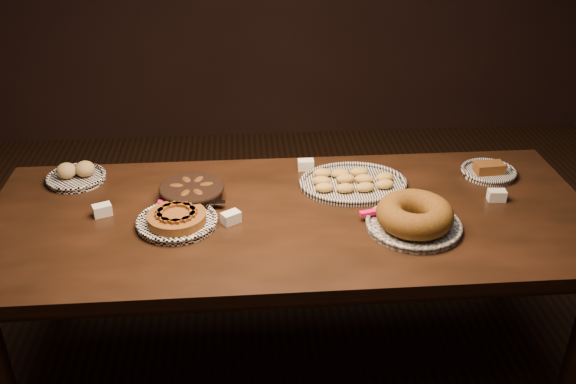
{
  "coord_description": "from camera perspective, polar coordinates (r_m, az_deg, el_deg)",
  "views": [
    {
      "loc": [
        -0.18,
        -2.16,
        2.04
      ],
      "look_at": [
        -0.01,
        0.05,
        0.82
      ],
      "focal_mm": 40.0,
      "sensor_mm": 36.0,
      "label": 1
    }
  ],
  "objects": [
    {
      "name": "loaf_plate",
      "position": [
        2.94,
        17.41,
        1.79
      ],
      "size": [
        0.24,
        0.24,
        0.06
      ],
      "rotation": [
        0.0,
        0.0,
        0.07
      ],
      "color": "black",
      "rests_on": "buffet_table"
    },
    {
      "name": "buffet_table",
      "position": [
        2.56,
        0.31,
        -3.35
      ],
      "size": [
        2.4,
        1.0,
        0.75
      ],
      "color": "black",
      "rests_on": "ground"
    },
    {
      "name": "tent_cards",
      "position": [
        2.59,
        2.16,
        -0.48
      ],
      "size": [
        1.66,
        0.49,
        0.04
      ],
      "color": "white",
      "rests_on": "buffet_table"
    },
    {
      "name": "apple_tart_plate",
      "position": [
        2.48,
        -9.84,
        -2.41
      ],
      "size": [
        0.34,
        0.31,
        0.06
      ],
      "rotation": [
        0.0,
        0.0,
        0.03
      ],
      "color": "white",
      "rests_on": "buffet_table"
    },
    {
      "name": "croissant_basket",
      "position": [
        2.63,
        -8.54,
        0.12
      ],
      "size": [
        0.3,
        0.3,
        0.07
      ],
      "rotation": [
        0.0,
        0.0,
        -0.24
      ],
      "color": "black",
      "rests_on": "buffet_table"
    },
    {
      "name": "madeleine_platter",
      "position": [
        2.72,
        5.74,
        0.87
      ],
      "size": [
        0.45,
        0.37,
        0.05
      ],
      "rotation": [
        0.0,
        0.0,
        -0.31
      ],
      "color": "black",
      "rests_on": "buffet_table"
    },
    {
      "name": "bundt_cake_plate",
      "position": [
        2.45,
        11.16,
        -2.23
      ],
      "size": [
        0.38,
        0.36,
        0.11
      ],
      "rotation": [
        0.0,
        0.0,
        -0.08
      ],
      "color": "black",
      "rests_on": "buffet_table"
    },
    {
      "name": "bread_roll_plate",
      "position": [
        2.9,
        -18.33,
        1.45
      ],
      "size": [
        0.25,
        0.25,
        0.08
      ],
      "rotation": [
        0.0,
        0.0,
        -0.37
      ],
      "color": "white",
      "rests_on": "buffet_table"
    },
    {
      "name": "ground",
      "position": [
        2.97,
        0.28,
        -14.44
      ],
      "size": [
        5.0,
        5.0,
        0.0
      ],
      "primitive_type": "plane",
      "color": "black",
      "rests_on": "ground"
    }
  ]
}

